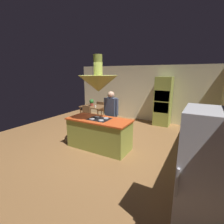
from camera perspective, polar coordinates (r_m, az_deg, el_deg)
name	(u,v)px	position (r m, az deg, el deg)	size (l,w,h in m)	color
ground	(103,145)	(5.34, -3.11, -11.25)	(8.16, 8.16, 0.00)	olive
wall_back	(142,93)	(8.04, 10.20, 6.38)	(6.80, 0.10, 2.55)	beige
kitchen_island	(99,133)	(5.01, -4.41, -7.32)	(1.90, 0.86, 0.92)	#939E42
counter_run_right	(208,143)	(5.01, 30.21, -9.14)	(0.73, 2.06, 0.90)	#939E42
oven_tower	(163,101)	(7.38, 17.13, 3.50)	(0.66, 0.62, 2.07)	#939E42
refrigerator	(209,181)	(2.55, 30.44, -19.73)	(0.72, 0.74, 1.81)	silver
dining_table	(94,108)	(7.55, -6.30, 1.29)	(1.05, 0.84, 0.76)	brown
person_at_island	(111,113)	(5.43, -0.33, -0.26)	(0.53, 0.22, 1.65)	tan
range_hood	(98,83)	(4.70, -4.74, 10.06)	(1.10, 1.10, 1.00)	#939E42
pendant_light_over_table	(93,81)	(7.40, -6.54, 10.48)	(0.32, 0.32, 0.82)	#E0B266
chair_facing_island	(85,114)	(7.09, -9.28, -0.84)	(0.40, 0.40, 0.87)	brown
chair_by_back_wall	(101,109)	(8.10, -3.64, 1.08)	(0.40, 0.40, 0.87)	brown
potted_plant_on_table	(92,102)	(7.57, -7.04, 3.42)	(0.20, 0.20, 0.30)	#99382D
cup_on_table	(95,106)	(7.22, -5.75, 1.97)	(0.07, 0.07, 0.09)	white
canister_flour	(211,130)	(4.36, 30.95, -5.20)	(0.13, 0.13, 0.15)	silver
canister_sugar	(211,126)	(4.53, 30.96, -4.26)	(0.11, 0.11, 0.19)	silver
microwave_on_counter	(211,116)	(5.42, 30.88, -1.13)	(0.46, 0.36, 0.28)	#232326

